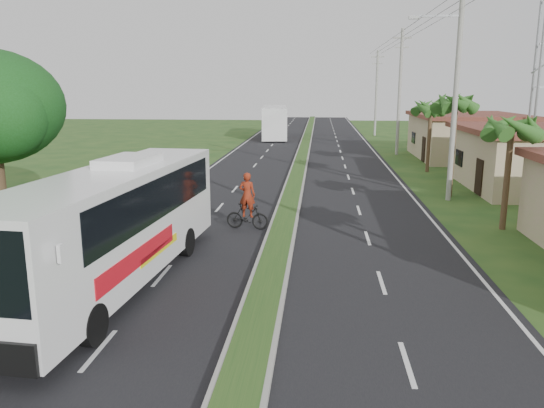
{
  "coord_description": "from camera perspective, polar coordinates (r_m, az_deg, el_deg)",
  "views": [
    {
      "loc": [
        1.49,
        -10.83,
        5.94
      ],
      "look_at": [
        -0.19,
        7.98,
        1.8
      ],
      "focal_mm": 35.0,
      "sensor_mm": 36.0,
      "label": 1
    }
  ],
  "objects": [
    {
      "name": "ground",
      "position": [
        12.44,
        -2.48,
        -16.18
      ],
      "size": [
        180.0,
        180.0,
        0.0
      ],
      "primitive_type": "plane",
      "color": "#21481A",
      "rests_on": "ground"
    },
    {
      "name": "road_asphalt",
      "position": [
        31.43,
        2.3,
        1.49
      ],
      "size": [
        14.0,
        160.0,
        0.02
      ],
      "primitive_type": "cube",
      "color": "black",
      "rests_on": "ground"
    },
    {
      "name": "median_strip",
      "position": [
        31.41,
        2.3,
        1.66
      ],
      "size": [
        1.2,
        160.0,
        0.18
      ],
      "color": "gray",
      "rests_on": "ground"
    },
    {
      "name": "lane_edge_left",
      "position": [
        32.44,
        -9.61,
        1.65
      ],
      "size": [
        0.12,
        160.0,
        0.01
      ],
      "primitive_type": "cube",
      "color": "silver",
      "rests_on": "ground"
    },
    {
      "name": "lane_edge_right",
      "position": [
        31.82,
        14.44,
        1.22
      ],
      "size": [
        0.12,
        160.0,
        0.01
      ],
      "primitive_type": "cube",
      "color": "silver",
      "rests_on": "ground"
    },
    {
      "name": "shop_mid",
      "position": [
        35.37,
        25.87,
        4.51
      ],
      "size": [
        7.6,
        10.6,
        3.67
      ],
      "color": "tan",
      "rests_on": "ground"
    },
    {
      "name": "shop_far",
      "position": [
        48.63,
        20.15,
        6.9
      ],
      "size": [
        8.6,
        11.6,
        3.82
      ],
      "color": "tan",
      "rests_on": "ground"
    },
    {
      "name": "palm_verge_b",
      "position": [
        24.21,
        24.4,
        7.53
      ],
      "size": [
        2.4,
        2.4,
        5.05
      ],
      "color": "#473321",
      "rests_on": "ground"
    },
    {
      "name": "palm_verge_c",
      "position": [
        30.72,
        19.19,
        10.18
      ],
      "size": [
        2.4,
        2.4,
        5.85
      ],
      "color": "#473321",
      "rests_on": "ground"
    },
    {
      "name": "palm_verge_d",
      "position": [
        39.63,
        16.73,
        9.85
      ],
      "size": [
        2.4,
        2.4,
        5.25
      ],
      "color": "#473321",
      "rests_on": "ground"
    },
    {
      "name": "utility_pole_b",
      "position": [
        29.66,
        19.18,
        12.32
      ],
      "size": [
        3.2,
        0.28,
        12.0
      ],
      "color": "gray",
      "rests_on": "ground"
    },
    {
      "name": "utility_pole_c",
      "position": [
        49.33,
        13.57,
        11.73
      ],
      "size": [
        1.6,
        0.28,
        11.0
      ],
      "color": "gray",
      "rests_on": "ground"
    },
    {
      "name": "utility_pole_d",
      "position": [
        69.18,
        11.16,
        11.72
      ],
      "size": [
        1.6,
        0.28,
        10.5
      ],
      "color": "gray",
      "rests_on": "ground"
    },
    {
      "name": "coach_bus_main",
      "position": [
        16.59,
        -16.42,
        -1.49
      ],
      "size": [
        3.35,
        12.02,
        3.84
      ],
      "rotation": [
        0.0,
        0.0,
        -0.07
      ],
      "color": "white",
      "rests_on": "ground"
    },
    {
      "name": "coach_bus_far",
      "position": [
        65.09,
        0.29,
        9.01
      ],
      "size": [
        3.8,
        13.01,
        3.74
      ],
      "rotation": [
        0.0,
        0.0,
        0.08
      ],
      "color": "white",
      "rests_on": "ground"
    },
    {
      "name": "motorcyclist",
      "position": [
        22.6,
        -2.67,
        -0.52
      ],
      "size": [
        1.91,
        0.79,
        2.47
      ],
      "rotation": [
        0.0,
        0.0,
        -0.15
      ],
      "color": "black",
      "rests_on": "ground"
    }
  ]
}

